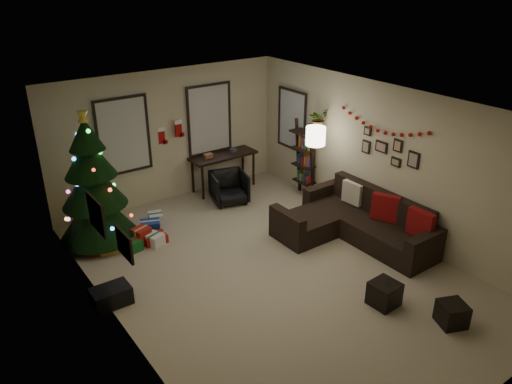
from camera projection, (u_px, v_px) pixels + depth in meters
floor at (273, 270)px, 8.07m from camera, size 7.00×7.00×0.00m
ceiling at (275, 107)px, 6.95m from camera, size 7.00×7.00×0.00m
wall_back at (168, 136)px, 10.10m from camera, size 5.00×0.00×5.00m
wall_front at (490, 315)px, 4.93m from camera, size 5.00×0.00×5.00m
wall_left at (115, 244)px, 6.18m from camera, size 0.00×7.00×7.00m
wall_right at (385, 160)px, 8.85m from camera, size 0.00×7.00×7.00m
window_back_left at (123, 136)px, 9.49m from camera, size 1.05×0.06×1.50m
window_back_right at (209, 119)px, 10.50m from camera, size 1.05×0.06×1.50m
window_right_wall at (292, 120)px, 10.65m from camera, size 0.06×0.90×1.30m
christmas_tree at (93, 189)px, 8.49m from camera, size 1.33×1.33×2.48m
presents at (137, 235)px, 8.90m from camera, size 1.50×1.06×0.30m
sofa at (354, 223)px, 8.96m from camera, size 1.80×2.62×0.85m
pillow_red_a at (421, 224)px, 8.17m from camera, size 0.13×0.47×0.47m
pillow_red_b at (385, 208)px, 8.72m from camera, size 0.32×0.49×0.48m
pillow_cream at (353, 193)px, 9.31m from camera, size 0.15×0.43×0.42m
ottoman_near at (384, 294)px, 7.20m from camera, size 0.40×0.40×0.36m
ottoman_far at (452, 314)px, 6.81m from camera, size 0.46×0.46×0.33m
desk at (223, 158)px, 10.75m from camera, size 1.48×0.53×0.80m
desk_chair at (229, 187)px, 10.28m from camera, size 0.78×0.75×0.66m
bookshelf at (304, 160)px, 10.39m from camera, size 0.30×0.49×1.66m
potted_plant at (319, 116)px, 9.69m from camera, size 0.55×0.49×0.55m
floor_lamp at (315, 142)px, 9.42m from camera, size 0.37×0.37×1.75m
art_map at (96, 215)px, 6.63m from camera, size 0.04×0.60×0.50m
art_abstract at (124, 245)px, 5.92m from camera, size 0.04×0.45×0.35m
gallery at (389, 150)px, 8.69m from camera, size 0.03×1.25×0.54m
garland at (382, 125)px, 8.64m from camera, size 0.08×1.90×0.30m
stocking_left at (162, 135)px, 10.01m from camera, size 0.20×0.05×0.36m
stocking_right at (179, 128)px, 10.05m from camera, size 0.20×0.05×0.36m
storage_bin at (111, 296)px, 7.22m from camera, size 0.55×0.37×0.27m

